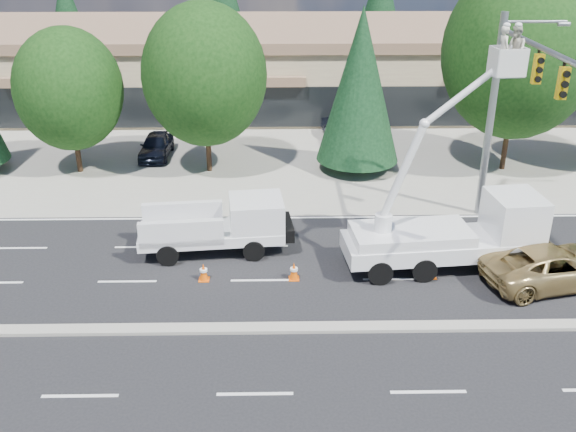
{
  "coord_description": "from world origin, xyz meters",
  "views": [
    {
      "loc": [
        0.7,
        -17.77,
        12.35
      ],
      "look_at": [
        1.07,
        3.8,
        2.4
      ],
      "focal_mm": 40.0,
      "sensor_mm": 36.0,
      "label": 1
    }
  ],
  "objects_px": {
    "signal_mast": "(513,96)",
    "bucket_truck": "(459,221)",
    "utility_pickup": "(222,230)",
    "minivan": "(553,266)"
  },
  "relations": [
    {
      "from": "utility_pickup",
      "to": "minivan",
      "type": "relative_size",
      "value": 1.13
    },
    {
      "from": "bucket_truck",
      "to": "minivan",
      "type": "relative_size",
      "value": 1.75
    },
    {
      "from": "signal_mast",
      "to": "bucket_truck",
      "type": "height_order",
      "value": "bucket_truck"
    },
    {
      "from": "utility_pickup",
      "to": "bucket_truck",
      "type": "relative_size",
      "value": 0.65
    },
    {
      "from": "signal_mast",
      "to": "bucket_truck",
      "type": "xyz_separation_m",
      "value": [
        -2.4,
        -2.78,
        -4.12
      ]
    },
    {
      "from": "signal_mast",
      "to": "utility_pickup",
      "type": "bearing_deg",
      "value": -173.28
    },
    {
      "from": "signal_mast",
      "to": "bucket_truck",
      "type": "bearing_deg",
      "value": -130.79
    },
    {
      "from": "utility_pickup",
      "to": "bucket_truck",
      "type": "xyz_separation_m",
      "value": [
        9.2,
        -1.41,
        1.02
      ]
    },
    {
      "from": "utility_pickup",
      "to": "bucket_truck",
      "type": "bearing_deg",
      "value": -14.51
    },
    {
      "from": "signal_mast",
      "to": "bucket_truck",
      "type": "distance_m",
      "value": 5.52
    }
  ]
}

